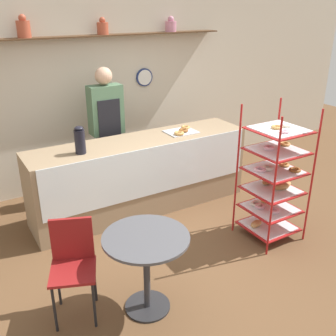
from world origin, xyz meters
TOP-DOWN VIEW (x-y plane):
  - ground_plane at (0.00, 0.00)m, footprint 14.00×14.00m
  - back_wall at (0.00, 2.23)m, footprint 10.00×0.30m
  - display_counter at (0.00, 1.03)m, footprint 2.88×0.66m
  - pastry_rack at (0.97, -0.32)m, footprint 0.60×0.60m
  - person_worker at (-0.20, 1.64)m, footprint 0.44×0.23m
  - cafe_table at (-0.83, -0.66)m, footprint 0.75×0.75m
  - cafe_chair at (-1.38, -0.35)m, footprint 0.49×0.49m
  - coffee_carafe at (-0.81, 0.95)m, footprint 0.12×0.12m
  - donut_tray_counter at (0.60, 1.01)m, footprint 0.40×0.33m

SIDE VIEW (x-z plane):
  - ground_plane at x=0.00m, z-range 0.00..0.00m
  - display_counter at x=0.00m, z-range 0.00..0.97m
  - cafe_chair at x=-1.38m, z-range 0.10..0.99m
  - cafe_table at x=-0.83m, z-range 0.19..0.94m
  - pastry_rack at x=0.97m, z-range -0.07..1.49m
  - donut_tray_counter at x=0.60m, z-range 0.96..1.02m
  - person_worker at x=-0.20m, z-range 0.09..1.90m
  - coffee_carafe at x=-0.81m, z-range 0.97..1.29m
  - back_wall at x=0.00m, z-range 0.02..2.72m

